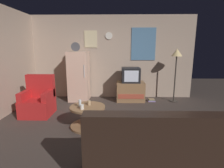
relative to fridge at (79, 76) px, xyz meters
name	(u,v)px	position (x,y,z in m)	size (l,w,h in m)	color
ground_plane	(109,130)	(1.00, -2.04, -0.75)	(12.00, 12.00, 0.00)	#3D332D
wall_with_art	(112,57)	(1.01, 0.41, 0.55)	(5.20, 0.12, 2.61)	tan
fridge	(79,76)	(0.00, 0.00, 0.00)	(0.60, 0.62, 1.77)	beige
tv_stand	(130,91)	(1.59, -0.06, -0.46)	(0.84, 0.53, 0.59)	#8E6642
crt_tv	(131,75)	(1.59, -0.06, 0.05)	(0.54, 0.51, 0.44)	black
standing_lamp	(177,57)	(2.91, -0.10, 0.60)	(0.32, 0.32, 1.59)	#332D28
coffee_table	(88,117)	(0.56, -1.91, -0.53)	(0.72, 0.72, 0.44)	#8E6642
wine_glass	(80,103)	(0.42, -1.95, -0.23)	(0.05, 0.05, 0.15)	silver
mug_ceramic_white	(82,107)	(0.48, -2.08, -0.26)	(0.08, 0.08, 0.09)	silver
mug_ceramic_tan	(89,103)	(0.58, -1.82, -0.26)	(0.08, 0.08, 0.09)	tan
armchair	(38,101)	(-0.76, -1.23, -0.42)	(0.68, 0.68, 0.96)	red
couch	(154,153)	(1.62, -3.29, -0.44)	(1.70, 0.80, 0.92)	black
book_stack	(151,100)	(2.23, -0.12, -0.72)	(0.22, 0.17, 0.08)	#A17EC4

